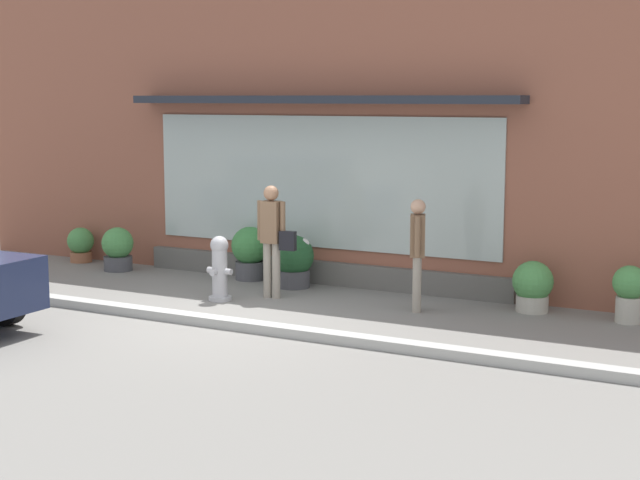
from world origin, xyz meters
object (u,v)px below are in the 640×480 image
(potted_plant_low_front, at_px, (118,248))
(potted_plant_near_hydrant, at_px, (629,291))
(pedestrian_passerby, at_px, (417,247))
(potted_plant_window_center, at_px, (81,244))
(fire_hydrant, at_px, (220,267))
(pedestrian_with_handbag, at_px, (273,234))
(potted_plant_by_entrance, at_px, (532,285))
(potted_plant_corner_tall, at_px, (293,260))
(potted_plant_window_right, at_px, (250,251))

(potted_plant_low_front, height_order, potted_plant_near_hydrant, potted_plant_near_hydrant)
(pedestrian_passerby, xyz_separation_m, potted_plant_window_center, (-6.82, 0.87, -0.57))
(fire_hydrant, bearing_deg, potted_plant_near_hydrant, 14.03)
(fire_hydrant, xyz_separation_m, potted_plant_low_front, (-2.90, 1.21, -0.11))
(potted_plant_near_hydrant, bearing_deg, pedestrian_with_handbag, -170.08)
(potted_plant_low_front, bearing_deg, potted_plant_by_entrance, 1.61)
(fire_hydrant, relative_size, potted_plant_corner_tall, 1.16)
(pedestrian_passerby, xyz_separation_m, potted_plant_window_right, (-3.26, 0.89, -0.43))
(pedestrian_passerby, xyz_separation_m, potted_plant_low_front, (-5.67, 0.52, -0.51))
(fire_hydrant, relative_size, potted_plant_low_front, 1.27)
(pedestrian_with_handbag, bearing_deg, potted_plant_by_entrance, 10.37)
(potted_plant_by_entrance, bearing_deg, potted_plant_low_front, -178.39)
(potted_plant_near_hydrant, bearing_deg, fire_hydrant, -165.97)
(pedestrian_passerby, bearing_deg, potted_plant_by_entrance, 95.24)
(pedestrian_with_handbag, height_order, potted_plant_corner_tall, pedestrian_with_handbag)
(potted_plant_window_center, height_order, potted_plant_window_right, potted_plant_window_right)
(potted_plant_low_front, distance_m, potted_plant_near_hydrant, 8.37)
(pedestrian_with_handbag, xyz_separation_m, potted_plant_window_right, (-1.07, 1.07, -0.49))
(pedestrian_passerby, distance_m, potted_plant_window_center, 6.90)
(potted_plant_corner_tall, bearing_deg, potted_plant_by_entrance, 0.98)
(potted_plant_low_front, bearing_deg, potted_plant_window_right, 8.73)
(fire_hydrant, height_order, potted_plant_low_front, fire_hydrant)
(potted_plant_window_right, xyz_separation_m, potted_plant_by_entrance, (4.66, -0.17, -0.09))
(pedestrian_with_handbag, bearing_deg, potted_plant_low_front, 165.06)
(pedestrian_with_handbag, xyz_separation_m, potted_plant_by_entrance, (3.59, 0.90, -0.58))
(fire_hydrant, bearing_deg, potted_plant_window_right, 107.03)
(potted_plant_low_front, distance_m, potted_plant_by_entrance, 7.08)
(pedestrian_passerby, bearing_deg, potted_plant_window_right, -127.18)
(potted_plant_corner_tall, bearing_deg, fire_hydrant, -108.59)
(potted_plant_low_front, height_order, potted_plant_by_entrance, potted_plant_low_front)
(potted_plant_corner_tall, bearing_deg, pedestrian_passerby, -15.73)
(potted_plant_window_right, height_order, potted_plant_corner_tall, potted_plant_window_right)
(pedestrian_passerby, distance_m, potted_plant_window_right, 3.41)
(fire_hydrant, distance_m, pedestrian_passerby, 2.89)
(pedestrian_passerby, xyz_separation_m, potted_plant_corner_tall, (-2.32, 0.65, -0.47))
(fire_hydrant, height_order, pedestrian_with_handbag, pedestrian_with_handbag)
(fire_hydrant, height_order, potted_plant_by_entrance, fire_hydrant)
(potted_plant_low_front, distance_m, potted_plant_corner_tall, 3.35)
(potted_plant_window_right, bearing_deg, pedestrian_with_handbag, -44.90)
(potted_plant_low_front, xyz_separation_m, potted_plant_corner_tall, (3.35, 0.14, 0.05))
(pedestrian_with_handbag, bearing_deg, potted_plant_corner_tall, 95.55)
(pedestrian_passerby, height_order, potted_plant_low_front, pedestrian_passerby)
(potted_plant_by_entrance, bearing_deg, potted_plant_near_hydrant, -1.90)
(fire_hydrant, xyz_separation_m, pedestrian_with_handbag, (0.59, 0.51, 0.47))
(potted_plant_by_entrance, bearing_deg, potted_plant_corner_tall, -179.02)
(fire_hydrant, bearing_deg, pedestrian_with_handbag, 41.13)
(pedestrian_with_handbag, height_order, potted_plant_window_right, pedestrian_with_handbag)
(fire_hydrant, xyz_separation_m, pedestrian_passerby, (2.78, 0.69, 0.41))
(potted_plant_low_front, xyz_separation_m, potted_plant_window_right, (2.41, 0.37, 0.08))
(potted_plant_window_center, relative_size, potted_plant_window_right, 0.72)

